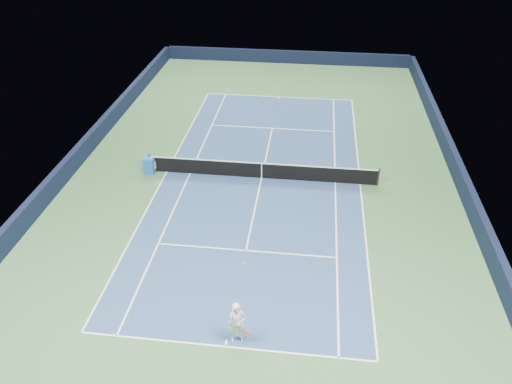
# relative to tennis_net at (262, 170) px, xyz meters

# --- Properties ---
(ground) EXTENTS (40.00, 40.00, 0.00)m
(ground) POSITION_rel_tennis_net_xyz_m (0.00, 0.00, -0.50)
(ground) COLOR #335D32
(ground) RESTS_ON ground
(wall_far) EXTENTS (22.00, 0.35, 1.10)m
(wall_far) POSITION_rel_tennis_net_xyz_m (0.00, 19.82, 0.05)
(wall_far) COLOR black
(wall_far) RESTS_ON ground
(wall_right) EXTENTS (0.35, 40.00, 1.10)m
(wall_right) POSITION_rel_tennis_net_xyz_m (10.82, 0.00, 0.05)
(wall_right) COLOR black
(wall_right) RESTS_ON ground
(wall_left) EXTENTS (0.35, 40.00, 1.10)m
(wall_left) POSITION_rel_tennis_net_xyz_m (-10.82, 0.00, 0.05)
(wall_left) COLOR #101832
(wall_left) RESTS_ON ground
(court_surface) EXTENTS (10.97, 23.77, 0.01)m
(court_surface) POSITION_rel_tennis_net_xyz_m (0.00, 0.00, -0.50)
(court_surface) COLOR navy
(court_surface) RESTS_ON ground
(baseline_far) EXTENTS (10.97, 0.08, 0.00)m
(baseline_far) POSITION_rel_tennis_net_xyz_m (0.00, 11.88, -0.50)
(baseline_far) COLOR white
(baseline_far) RESTS_ON ground
(baseline_near) EXTENTS (10.97, 0.08, 0.00)m
(baseline_near) POSITION_rel_tennis_net_xyz_m (0.00, -11.88, -0.50)
(baseline_near) COLOR white
(baseline_near) RESTS_ON ground
(sideline_doubles_right) EXTENTS (0.08, 23.77, 0.00)m
(sideline_doubles_right) POSITION_rel_tennis_net_xyz_m (5.49, 0.00, -0.50)
(sideline_doubles_right) COLOR white
(sideline_doubles_right) RESTS_ON ground
(sideline_doubles_left) EXTENTS (0.08, 23.77, 0.00)m
(sideline_doubles_left) POSITION_rel_tennis_net_xyz_m (-5.49, 0.00, -0.50)
(sideline_doubles_left) COLOR white
(sideline_doubles_left) RESTS_ON ground
(sideline_singles_right) EXTENTS (0.08, 23.77, 0.00)m
(sideline_singles_right) POSITION_rel_tennis_net_xyz_m (4.12, 0.00, -0.50)
(sideline_singles_right) COLOR white
(sideline_singles_right) RESTS_ON ground
(sideline_singles_left) EXTENTS (0.08, 23.77, 0.00)m
(sideline_singles_left) POSITION_rel_tennis_net_xyz_m (-4.12, 0.00, -0.50)
(sideline_singles_left) COLOR white
(sideline_singles_left) RESTS_ON ground
(service_line_far) EXTENTS (8.23, 0.08, 0.00)m
(service_line_far) POSITION_rel_tennis_net_xyz_m (0.00, 6.40, -0.50)
(service_line_far) COLOR white
(service_line_far) RESTS_ON ground
(service_line_near) EXTENTS (8.23, 0.08, 0.00)m
(service_line_near) POSITION_rel_tennis_net_xyz_m (0.00, -6.40, -0.50)
(service_line_near) COLOR white
(service_line_near) RESTS_ON ground
(center_service_line) EXTENTS (0.08, 12.80, 0.00)m
(center_service_line) POSITION_rel_tennis_net_xyz_m (0.00, 0.00, -0.50)
(center_service_line) COLOR white
(center_service_line) RESTS_ON ground
(center_mark_far) EXTENTS (0.08, 0.30, 0.00)m
(center_mark_far) POSITION_rel_tennis_net_xyz_m (0.00, 11.73, -0.50)
(center_mark_far) COLOR white
(center_mark_far) RESTS_ON ground
(center_mark_near) EXTENTS (0.08, 0.30, 0.00)m
(center_mark_near) POSITION_rel_tennis_net_xyz_m (0.00, -11.73, -0.50)
(center_mark_near) COLOR white
(center_mark_near) RESTS_ON ground
(tennis_net) EXTENTS (12.90, 0.10, 1.07)m
(tennis_net) POSITION_rel_tennis_net_xyz_m (0.00, 0.00, 0.00)
(tennis_net) COLOR black
(tennis_net) RESTS_ON ground
(sponsor_cube) EXTENTS (0.64, 0.56, 0.97)m
(sponsor_cube) POSITION_rel_tennis_net_xyz_m (-6.40, -0.16, -0.02)
(sponsor_cube) COLOR #1D5DB2
(sponsor_cube) RESTS_ON ground
(tennis_player) EXTENTS (0.85, 1.32, 2.91)m
(tennis_player) POSITION_rel_tennis_net_xyz_m (0.40, -11.52, 0.40)
(tennis_player) COLOR white
(tennis_player) RESTS_ON ground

